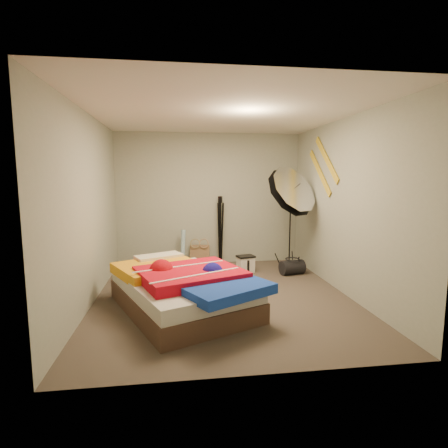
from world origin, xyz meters
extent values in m
plane|color=#4A4037|center=(0.00, 0.00, 0.00)|extent=(4.00, 4.00, 0.00)
plane|color=silver|center=(0.00, 0.00, 2.50)|extent=(4.00, 4.00, 0.00)
plane|color=#999D8F|center=(0.00, 2.00, 1.25)|extent=(3.50, 0.00, 3.50)
plane|color=#999D8F|center=(0.00, -2.00, 1.25)|extent=(3.50, 0.00, 3.50)
plane|color=#999D8F|center=(-1.75, 0.00, 1.25)|extent=(0.00, 4.00, 4.00)
plane|color=#999D8F|center=(1.75, 0.00, 1.25)|extent=(0.00, 4.00, 4.00)
cube|color=#987452|center=(-0.20, 1.90, 0.19)|extent=(0.39, 0.21, 0.38)
cylinder|color=#5297B5|center=(-0.52, 1.72, 0.35)|extent=(0.14, 0.22, 0.70)
cube|color=silver|center=(0.57, 1.21, 0.14)|extent=(0.32, 0.26, 0.28)
cylinder|color=black|center=(1.34, 0.96, 0.12)|extent=(0.45, 0.33, 0.25)
cube|color=gold|center=(1.73, 0.60, 1.95)|extent=(0.02, 0.91, 0.78)
cube|color=gold|center=(1.73, 0.85, 1.75)|extent=(0.02, 0.91, 0.78)
cube|color=#4B3428|center=(-0.57, -0.41, 0.12)|extent=(1.96, 2.25, 0.24)
cube|color=beige|center=(-0.57, -0.41, 0.33)|extent=(1.91, 2.20, 0.17)
cube|color=gold|center=(-0.87, -0.08, 0.45)|extent=(1.34, 1.28, 0.13)
cube|color=red|center=(-0.47, -0.52, 0.47)|extent=(1.46, 1.35, 0.15)
cube|color=#173EB7|center=(-0.11, -0.98, 0.44)|extent=(1.19, 1.12, 0.11)
cube|color=beige|center=(-0.89, 0.32, 0.49)|extent=(0.72, 0.56, 0.13)
cylinder|color=black|center=(1.35, 1.17, 0.75)|extent=(0.03, 0.03, 1.50)
cube|color=black|center=(1.35, 1.17, 1.45)|extent=(0.07, 0.07, 0.09)
cone|color=silver|center=(1.27, 0.99, 1.40)|extent=(0.93, 1.05, 1.10)
cylinder|color=black|center=(0.20, 1.86, 0.59)|extent=(0.05, 0.05, 1.19)
cube|color=black|center=(0.20, 1.86, 1.25)|extent=(0.09, 0.09, 0.12)
camera|label=1|loc=(-0.62, -4.70, 1.66)|focal=28.00mm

